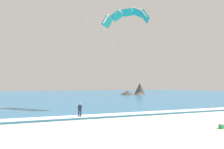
% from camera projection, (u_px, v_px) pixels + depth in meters
% --- Properties ---
extents(ground_plane, '(200.00, 200.00, 0.00)m').
position_uv_depth(ground_plane, '(180.00, 139.00, 14.13)').
color(ground_plane, beige).
extents(sea, '(200.00, 120.00, 0.20)m').
position_uv_depth(sea, '(51.00, 95.00, 78.95)').
color(sea, teal).
rests_on(sea, ground).
extents(surf_foam, '(200.00, 1.92, 0.04)m').
position_uv_depth(surf_foam, '(114.00, 114.00, 24.44)').
color(surf_foam, white).
rests_on(surf_foam, sea).
extents(surfboard, '(0.70, 1.46, 0.09)m').
position_uv_depth(surfboard, '(80.00, 119.00, 22.51)').
color(surfboard, yellow).
rests_on(surfboard, ground).
extents(kitesurfer, '(0.58, 0.58, 1.69)m').
position_uv_depth(kitesurfer, '(80.00, 110.00, 22.58)').
color(kitesurfer, '#191E38').
rests_on(kitesurfer, ground).
extents(kite_primary, '(12.27, 11.03, 14.83)m').
position_uv_depth(kite_primary, '(126.00, 15.00, 34.85)').
color(kite_primary, teal).
extents(headland_right, '(9.99, 6.41, 4.46)m').
position_uv_depth(headland_right, '(135.00, 91.00, 76.33)').
color(headland_right, '#47423D').
rests_on(headland_right, ground).
extents(cooler_box, '(0.58, 0.38, 0.40)m').
position_uv_depth(cooler_box, '(223.00, 126.00, 17.57)').
color(cooler_box, '#238E5B').
rests_on(cooler_box, ground).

